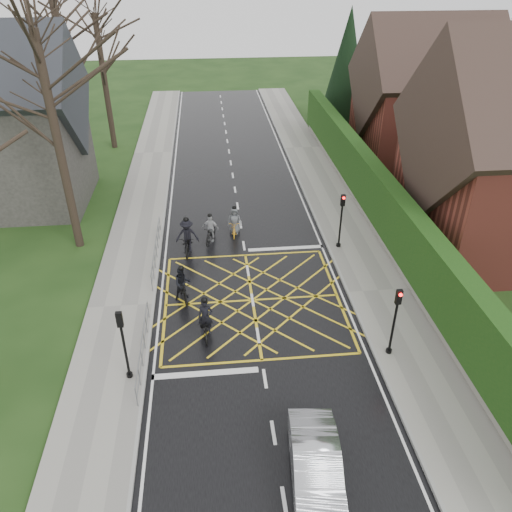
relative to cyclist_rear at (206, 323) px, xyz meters
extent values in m
plane|color=black|center=(2.17, 2.18, -0.61)|extent=(120.00, 120.00, 0.00)
cube|color=black|center=(2.17, 2.18, -0.61)|extent=(9.00, 80.00, 0.01)
cube|color=gray|center=(8.17, 2.18, -0.54)|extent=(3.00, 80.00, 0.15)
cube|color=gray|center=(-3.83, 2.18, -0.54)|extent=(3.00, 80.00, 0.15)
cube|color=slate|center=(9.92, 8.18, -0.26)|extent=(0.50, 38.00, 0.70)
cube|color=#11380F|center=(9.92, 8.18, 1.49)|extent=(0.90, 38.00, 2.80)
cube|color=maroon|center=(16.92, 20.18, 2.39)|extent=(9.00, 8.00, 6.00)
cube|color=#34251F|center=(16.92, 20.18, 5.29)|extent=(9.80, 8.80, 8.80)
cube|color=maroon|center=(19.62, 20.18, 7.89)|extent=(0.70, 0.70, 1.60)
cylinder|color=black|center=(12.92, 28.18, -0.01)|extent=(0.50, 0.50, 1.20)
cone|color=black|center=(12.92, 28.18, 4.39)|extent=(4.60, 4.60, 10.00)
cube|color=#2D2B28|center=(-11.33, 14.18, 2.89)|extent=(8.00, 7.00, 7.00)
cylinder|color=black|center=(-6.83, 8.18, 4.89)|extent=(0.44, 0.44, 11.00)
cylinder|color=black|center=(-7.83, 16.18, 5.39)|extent=(0.44, 0.44, 12.00)
cylinder|color=black|center=(-7.13, 24.18, 4.39)|extent=(0.44, 0.44, 10.00)
cylinder|color=slate|center=(-2.48, -1.32, 0.39)|extent=(0.05, 5.00, 0.05)
cylinder|color=slate|center=(-2.48, -1.32, -0.06)|extent=(0.04, 5.00, 0.04)
cylinder|color=slate|center=(-2.48, -3.82, -0.11)|extent=(0.04, 0.04, 1.00)
cylinder|color=slate|center=(-2.48, 1.18, -0.11)|extent=(0.04, 0.04, 1.00)
cylinder|color=slate|center=(-2.48, 6.18, 0.39)|extent=(0.05, 6.00, 0.05)
cylinder|color=slate|center=(-2.48, 6.18, -0.06)|extent=(0.04, 6.00, 0.04)
cylinder|color=slate|center=(-2.48, 3.18, -0.11)|extent=(0.04, 0.04, 1.00)
cylinder|color=slate|center=(-2.48, 9.18, -0.11)|extent=(0.04, 0.04, 1.00)
cylinder|color=black|center=(7.27, 6.38, 0.89)|extent=(0.10, 0.10, 3.00)
cylinder|color=black|center=(7.27, 6.38, -0.46)|extent=(0.24, 0.24, 0.30)
cube|color=black|center=(7.27, 6.38, 2.29)|extent=(0.22, 0.16, 0.62)
sphere|color=#FF0C0C|center=(7.27, 6.26, 2.47)|extent=(0.14, 0.14, 0.14)
cylinder|color=black|center=(7.27, -2.02, 0.89)|extent=(0.10, 0.10, 3.00)
cylinder|color=black|center=(7.27, -2.02, -0.46)|extent=(0.24, 0.24, 0.30)
cube|color=black|center=(7.27, -2.02, 2.29)|extent=(0.22, 0.16, 0.62)
sphere|color=#FF0C0C|center=(7.27, -2.14, 2.47)|extent=(0.14, 0.14, 0.14)
cylinder|color=black|center=(-2.93, -2.32, 0.89)|extent=(0.10, 0.10, 3.00)
cylinder|color=black|center=(-2.93, -2.32, -0.46)|extent=(0.24, 0.24, 0.30)
cube|color=black|center=(-2.93, -2.32, 2.29)|extent=(0.22, 0.16, 0.62)
sphere|color=#FF0C0C|center=(-2.93, -2.20, 2.47)|extent=(0.14, 0.14, 0.14)
imported|color=black|center=(0.00, -0.03, -0.10)|extent=(0.72, 1.95, 1.02)
imported|color=black|center=(0.00, 0.07, 0.25)|extent=(0.64, 0.43, 1.73)
sphere|color=black|center=(0.00, 0.07, 1.14)|extent=(0.27, 0.27, 0.27)
imported|color=black|center=(-1.01, 2.57, -0.07)|extent=(0.91, 1.88, 1.09)
imported|color=black|center=(-1.01, 2.67, 0.22)|extent=(0.93, 0.80, 1.66)
sphere|color=black|center=(-1.01, 2.67, 1.07)|extent=(0.26, 0.26, 0.26)
imported|color=black|center=(-0.86, 6.86, -0.05)|extent=(0.83, 2.15, 1.11)
imported|color=black|center=(-0.86, 6.96, 0.33)|extent=(1.25, 0.75, 1.89)
sphere|color=black|center=(-0.86, 6.96, 1.30)|extent=(0.30, 0.30, 0.30)
imported|color=black|center=(0.38, 7.85, -0.10)|extent=(1.00, 1.76, 1.02)
imported|color=#AEAFB2|center=(0.38, 7.95, 0.17)|extent=(0.99, 0.65, 1.56)
sphere|color=black|center=(0.38, 7.95, 0.97)|extent=(0.25, 0.25, 0.25)
imported|color=orange|center=(1.77, 8.60, -0.14)|extent=(0.80, 1.84, 0.94)
imported|color=#53575A|center=(1.77, 8.70, 0.18)|extent=(0.83, 0.58, 1.59)
sphere|color=black|center=(1.77, 8.70, 1.00)|extent=(0.25, 0.25, 0.25)
imported|color=#B3B5BB|center=(3.19, -7.27, 0.07)|extent=(1.81, 4.26, 1.37)
camera|label=1|loc=(0.46, -16.39, 13.38)|focal=35.00mm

